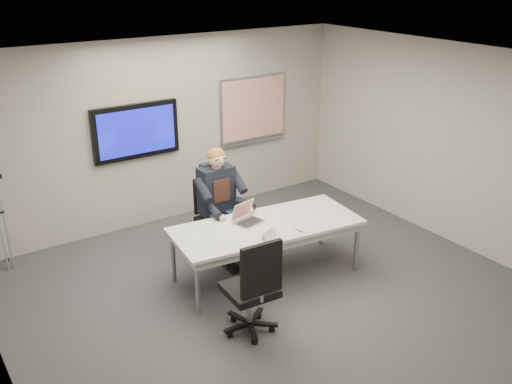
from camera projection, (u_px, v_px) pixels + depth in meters
floor at (283, 303)px, 6.79m from camera, size 6.00×6.00×0.02m
ceiling at (288, 67)px, 5.73m from camera, size 6.00×6.00×0.02m
wall_back at (166, 132)px, 8.57m from camera, size 6.00×0.02×2.80m
wall_right at (461, 148)px, 7.81m from camera, size 0.02×6.00×2.80m
conference_table at (267, 230)px, 7.15m from camera, size 2.47×1.26×0.73m
tv_display at (136, 131)px, 8.23m from camera, size 1.30×0.09×0.80m
whiteboard at (253, 109)px, 9.29m from camera, size 1.25×0.08×1.10m
office_chair_far at (215, 228)px, 7.95m from camera, size 0.51×0.51×1.04m
office_chair_near at (252, 304)px, 6.13m from camera, size 0.59×0.59×1.18m
seated_person at (224, 216)px, 7.63m from camera, size 0.47×0.81×1.52m
crutch at (1, 219)px, 7.39m from camera, size 0.41×0.60×1.39m
laptop at (247, 217)px, 7.18m from camera, size 0.40×0.40×0.25m
name_tent at (269, 234)px, 6.77m from camera, size 0.25×0.15×0.10m
pen at (299, 231)px, 6.95m from camera, size 0.04×0.12×0.01m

